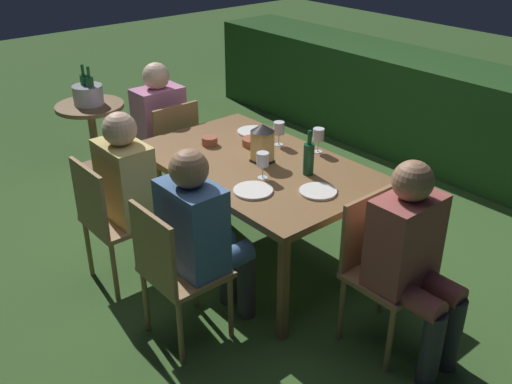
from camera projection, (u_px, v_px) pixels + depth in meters
ground_plane at (256, 256)px, 4.15m from camera, size 16.00×16.00×0.00m
dining_table at (256, 170)px, 3.84m from camera, size 1.63×1.00×0.73m
chair_head_far at (381, 264)px, 3.20m from camera, size 0.40×0.42×0.87m
person_in_rust at (413, 256)px, 3.00m from camera, size 0.48×0.38×1.15m
chair_head_near at (170, 148)px, 4.64m from camera, size 0.40×0.42×0.87m
person_in_pink at (156, 124)px, 4.71m from camera, size 0.48×0.38×1.15m
chair_side_left_a at (110, 217)px, 3.66m from camera, size 0.42×0.40×0.87m
person_in_mustard at (135, 187)px, 3.70m from camera, size 0.38×0.47×1.15m
chair_side_left_b at (174, 269)px, 3.16m from camera, size 0.42×0.40×0.87m
person_in_blue at (202, 233)px, 3.21m from camera, size 0.38×0.47×1.15m
lantern_centerpiece at (262, 141)px, 3.75m from camera, size 0.15×0.15×0.27m
green_bottle_on_table at (309, 158)px, 3.60m from camera, size 0.07×0.07×0.29m
wine_glass_a at (263, 161)px, 3.55m from camera, size 0.08×0.08×0.17m
wine_glass_b at (279, 129)px, 4.02m from camera, size 0.08×0.08×0.17m
wine_glass_c at (318, 136)px, 3.91m from camera, size 0.08×0.08×0.17m
plate_a at (253, 191)px, 3.43m from camera, size 0.24×0.24×0.01m
plate_b at (317, 192)px, 3.42m from camera, size 0.22×0.22×0.01m
plate_c at (253, 132)px, 4.28m from camera, size 0.23×0.23×0.01m
bowl_olives at (253, 142)px, 4.05m from camera, size 0.15×0.15×0.05m
bowl_bread at (210, 141)px, 4.06m from camera, size 0.11×0.11×0.06m
side_table at (93, 127)px, 5.21m from camera, size 0.60×0.60×0.64m
ice_bucket at (88, 93)px, 5.07m from camera, size 0.26×0.26×0.34m
hedge_backdrop at (457, 118)px, 5.31m from camera, size 5.99×0.74×0.93m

